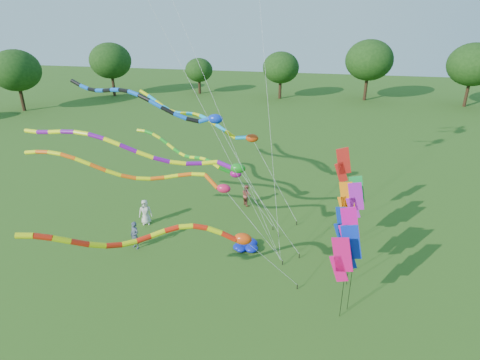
% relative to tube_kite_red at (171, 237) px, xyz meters
% --- Properties ---
extents(ground, '(160.00, 160.00, 0.00)m').
position_rel_tube_kite_red_xyz_m(ground, '(2.34, 0.83, -4.21)').
color(ground, '#245416').
rests_on(ground, ground).
extents(tree_ring, '(114.16, 121.47, 9.58)m').
position_rel_tube_kite_red_xyz_m(tree_ring, '(1.01, -1.70, 1.41)').
color(tree_ring, '#382314').
rests_on(tree_ring, ground).
extents(tube_kite_red, '(11.30, 5.91, 6.16)m').
position_rel_tube_kite_red_xyz_m(tube_kite_red, '(0.00, 0.00, 0.00)').
color(tube_kite_red, black).
rests_on(tube_kite_red, ground).
extents(tube_kite_orange, '(14.57, 1.86, 7.42)m').
position_rel_tube_kite_red_xyz_m(tube_kite_orange, '(-2.81, 4.19, 1.31)').
color(tube_kite_orange, black).
rests_on(tube_kite_orange, ground).
extents(tube_kite_purple, '(16.61, 1.46, 8.31)m').
position_rel_tube_kite_red_xyz_m(tube_kite_purple, '(-2.90, 5.20, 2.23)').
color(tube_kite_purple, black).
rests_on(tube_kite_purple, ground).
extents(tube_kite_blue, '(15.67, 3.61, 9.85)m').
position_rel_tube_kite_red_xyz_m(tube_kite_blue, '(-4.27, 9.49, 4.03)').
color(tube_kite_blue, black).
rests_on(tube_kite_blue, ground).
extents(tube_kite_cyan, '(13.52, 6.20, 8.35)m').
position_rel_tube_kite_red_xyz_m(tube_kite_cyan, '(-1.89, 12.78, 2.16)').
color(tube_kite_cyan, black).
rests_on(tube_kite_cyan, ground).
extents(tube_kite_green, '(11.20, 4.33, 5.92)m').
position_rel_tube_kite_red_xyz_m(tube_kite_green, '(-1.96, 11.01, -0.14)').
color(tube_kite_green, black).
rests_on(tube_kite_green, ground).
extents(banner_pole_magenta_a, '(1.16, 0.25, 4.56)m').
position_rel_tube_kite_red_xyz_m(banner_pole_magenta_a, '(7.96, 1.05, -0.92)').
color(banner_pole_magenta_a, black).
rests_on(banner_pole_magenta_a, ground).
extents(banner_pole_orange, '(1.14, 0.38, 4.50)m').
position_rel_tube_kite_red_xyz_m(banner_pole_orange, '(8.48, 7.75, -0.98)').
color(banner_pole_orange, black).
rests_on(banner_pole_orange, ground).
extents(banner_pole_violet, '(1.16, 0.18, 4.55)m').
position_rel_tube_kite_red_xyz_m(banner_pole_violet, '(8.99, 7.61, -0.92)').
color(banner_pole_violet, black).
rests_on(banner_pole_violet, ground).
extents(banner_pole_green, '(1.16, 0.11, 4.52)m').
position_rel_tube_kite_red_xyz_m(banner_pole_green, '(9.11, 8.72, -0.95)').
color(banner_pole_green, black).
rests_on(banner_pole_green, ground).
extents(banner_pole_red, '(1.15, 0.32, 5.92)m').
position_rel_tube_kite_red_xyz_m(banner_pole_red, '(8.21, 9.98, 0.43)').
color(banner_pole_red, black).
rests_on(banner_pole_red, ground).
extents(banner_pole_magenta_b, '(1.16, 0.08, 4.85)m').
position_rel_tube_kite_red_xyz_m(banner_pole_magenta_b, '(8.40, 3.65, -0.63)').
color(banner_pole_magenta_b, black).
rests_on(banner_pole_magenta_b, ground).
extents(banner_pole_blue_b, '(1.14, 0.41, 4.49)m').
position_rel_tube_kite_red_xyz_m(banner_pole_blue_b, '(8.21, 4.31, -0.99)').
color(banner_pole_blue_b, black).
rests_on(banner_pole_blue_b, ground).
extents(banner_pole_blue_a, '(1.16, 0.18, 4.92)m').
position_rel_tube_kite_red_xyz_m(banner_pole_blue_a, '(8.35, 1.63, -0.56)').
color(banner_pole_blue_a, black).
rests_on(banner_pole_blue_a, ground).
extents(blue_nylon_heap, '(1.51, 1.51, 0.47)m').
position_rel_tube_kite_red_xyz_m(blue_nylon_heap, '(2.55, 6.06, -4.00)').
color(blue_nylon_heap, '#0C1CA5').
rests_on(blue_nylon_heap, ground).
extents(person_a, '(1.05, 0.86, 1.86)m').
position_rel_tube_kite_red_xyz_m(person_a, '(-5.02, 7.84, -3.28)').
color(person_a, beige).
rests_on(person_a, ground).
extents(person_b, '(0.80, 0.68, 1.85)m').
position_rel_tube_kite_red_xyz_m(person_b, '(-4.41, 4.80, -3.29)').
color(person_b, '#41485B').
rests_on(person_b, ground).
extents(person_c, '(1.01, 1.03, 1.68)m').
position_rel_tube_kite_red_xyz_m(person_c, '(1.42, 12.17, -3.37)').
color(person_c, '#9A4538').
rests_on(person_c, ground).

